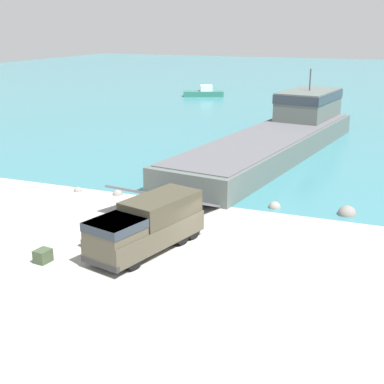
% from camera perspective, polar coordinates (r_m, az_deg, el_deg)
% --- Properties ---
extents(ground_plane, '(240.00, 240.00, 0.00)m').
position_cam_1_polar(ground_plane, '(31.49, 2.29, -5.83)').
color(ground_plane, '#A8A59E').
extents(water_surface, '(240.00, 180.00, 0.01)m').
position_cam_1_polar(water_surface, '(125.44, 17.66, 10.96)').
color(water_surface, teal).
rests_on(water_surface, ground_plane).
extents(landing_craft, '(12.10, 38.55, 7.70)m').
position_cam_1_polar(landing_craft, '(55.72, 9.47, 6.26)').
color(landing_craft, '#56605B').
rests_on(landing_craft, ground_plane).
extents(military_truck, '(4.45, 8.11, 2.92)m').
position_cam_1_polar(military_truck, '(30.52, -4.88, -3.50)').
color(military_truck, '#4C4738').
rests_on(military_truck, ground_plane).
extents(soldier_on_ramp, '(0.37, 0.49, 1.76)m').
position_cam_1_polar(soldier_on_ramp, '(31.32, -11.01, -4.27)').
color(soldier_on_ramp, '#4C4738').
rests_on(soldier_on_ramp, ground_plane).
extents(moored_boat_a, '(7.58, 5.23, 2.01)m').
position_cam_1_polar(moored_boat_a, '(98.21, 1.27, 10.55)').
color(moored_boat_a, '#2D7060').
rests_on(moored_boat_a, ground_plane).
extents(mooring_bollard, '(0.23, 0.23, 0.69)m').
position_cam_1_polar(mooring_bollard, '(39.62, -5.31, -0.36)').
color(mooring_bollard, '#333338').
rests_on(mooring_bollard, ground_plane).
extents(cargo_crate, '(0.83, 0.95, 0.72)m').
position_cam_1_polar(cargo_crate, '(30.48, -15.62, -6.58)').
color(cargo_crate, '#3D4C33').
rests_on(cargo_crate, ground_plane).
extents(shoreline_rock_a, '(1.28, 1.28, 1.28)m').
position_cam_1_polar(shoreline_rock_a, '(38.08, 16.19, -2.34)').
color(shoreline_rock_a, gray).
rests_on(shoreline_rock_a, ground_plane).
extents(shoreline_rock_b, '(0.68, 0.68, 0.68)m').
position_cam_1_polar(shoreline_rock_b, '(42.67, -12.06, 0.10)').
color(shoreline_rock_b, gray).
rests_on(shoreline_rock_b, ground_plane).
extents(shoreline_rock_c, '(0.89, 0.89, 0.89)m').
position_cam_1_polar(shoreline_rock_c, '(38.43, 8.80, -1.65)').
color(shoreline_rock_c, gray).
rests_on(shoreline_rock_c, ground_plane).
extents(shoreline_rock_d, '(0.77, 0.77, 0.77)m').
position_cam_1_polar(shoreline_rock_d, '(41.26, -7.94, -0.27)').
color(shoreline_rock_d, gray).
rests_on(shoreline_rock_d, ground_plane).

